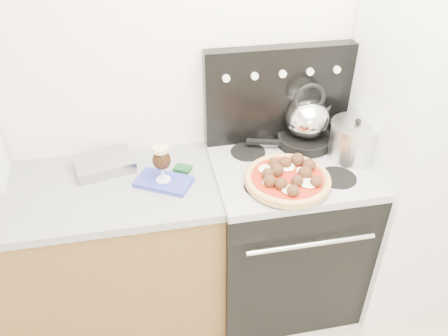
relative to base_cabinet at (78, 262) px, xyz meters
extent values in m
cube|color=white|center=(1.02, 0.30, 0.82)|extent=(3.50, 0.01, 2.50)
cube|color=brown|center=(0.00, 0.00, 0.00)|extent=(1.45, 0.60, 0.86)
cube|color=gray|center=(0.00, 0.00, 0.45)|extent=(1.48, 0.63, 0.04)
cube|color=black|center=(1.10, -0.02, 0.01)|extent=(0.76, 0.65, 0.88)
cube|color=#ADADB2|center=(1.10, -0.02, 0.47)|extent=(0.76, 0.65, 0.04)
cube|color=black|center=(1.10, 0.25, 0.74)|extent=(0.76, 0.08, 0.50)
cube|color=silver|center=(1.80, -0.05, 0.52)|extent=(0.64, 0.68, 1.90)
cube|color=silver|center=(0.20, 0.15, 0.50)|extent=(0.31, 0.26, 0.05)
cube|color=#313BA8|center=(0.48, -0.04, 0.48)|extent=(0.29, 0.25, 0.02)
cylinder|color=black|center=(1.04, -0.18, 0.50)|extent=(0.40, 0.40, 0.01)
cylinder|color=black|center=(1.23, 0.14, 0.52)|extent=(0.35, 0.35, 0.05)
cylinder|color=silver|center=(1.43, -0.01, 0.58)|extent=(0.25, 0.25, 0.18)
camera|label=1|loc=(0.44, -1.70, 1.70)|focal=35.00mm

